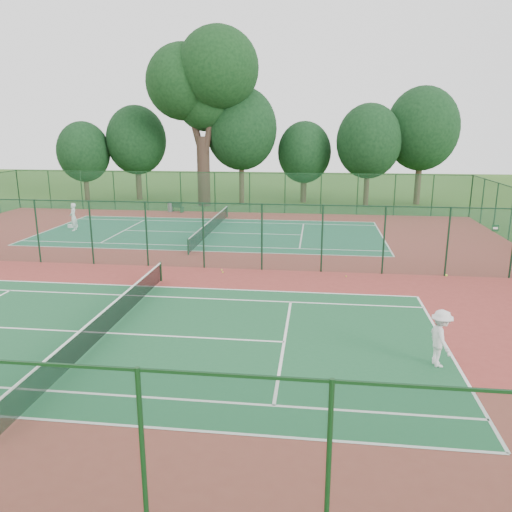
# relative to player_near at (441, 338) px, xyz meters

# --- Properties ---
(ground) EXTENTS (120.00, 120.00, 0.00)m
(ground) POSITION_rel_player_near_xyz_m (-11.28, 10.15, -0.93)
(ground) COLOR #2F591B
(ground) RESTS_ON ground
(red_pad) EXTENTS (40.00, 36.00, 0.01)m
(red_pad) POSITION_rel_player_near_xyz_m (-11.28, 10.15, -0.92)
(red_pad) COLOR maroon
(red_pad) RESTS_ON ground
(court_near) EXTENTS (23.77, 10.97, 0.01)m
(court_near) POSITION_rel_player_near_xyz_m (-11.28, 1.15, -0.91)
(court_near) COLOR #1B5631
(court_near) RESTS_ON red_pad
(court_far) EXTENTS (23.77, 10.97, 0.01)m
(court_far) POSITION_rel_player_near_xyz_m (-11.28, 19.15, -0.91)
(court_far) COLOR #1E6142
(court_far) RESTS_ON red_pad
(fence_north) EXTENTS (40.00, 0.09, 3.50)m
(fence_north) POSITION_rel_player_near_xyz_m (-11.28, 28.15, 0.83)
(fence_north) COLOR #194C29
(fence_north) RESTS_ON ground
(fence_divider) EXTENTS (40.00, 0.09, 3.50)m
(fence_divider) POSITION_rel_player_near_xyz_m (-11.28, 10.15, 0.83)
(fence_divider) COLOR #1B5237
(fence_divider) RESTS_ON ground
(tennis_net_near) EXTENTS (0.10, 12.90, 0.97)m
(tennis_net_near) POSITION_rel_player_near_xyz_m (-11.28, 1.15, -0.38)
(tennis_net_near) COLOR #133519
(tennis_net_near) RESTS_ON ground
(tennis_net_far) EXTENTS (0.10, 12.90, 0.97)m
(tennis_net_far) POSITION_rel_player_near_xyz_m (-11.28, 19.15, -0.38)
(tennis_net_far) COLOR #143922
(tennis_net_far) RESTS_ON ground
(player_near) EXTENTS (0.87, 1.27, 1.82)m
(player_near) POSITION_rel_player_near_xyz_m (0.00, 0.00, 0.00)
(player_near) COLOR silver
(player_near) RESTS_ON court_near
(player_far) EXTENTS (0.59, 0.79, 1.97)m
(player_far) POSITION_rel_player_near_xyz_m (-21.27, 18.72, 0.08)
(player_far) COLOR white
(player_far) RESTS_ON court_far
(trash_bin) EXTENTS (0.49, 0.49, 0.81)m
(trash_bin) POSITION_rel_player_near_xyz_m (-16.81, 27.75, -0.51)
(trash_bin) COLOR slate
(trash_bin) RESTS_ON red_pad
(bench) EXTENTS (1.50, 0.98, 0.90)m
(bench) POSITION_rel_player_near_xyz_m (-16.22, 27.62, -0.45)
(bench) COLOR #13381B
(bench) RESTS_ON red_pad
(kit_bag) EXTENTS (0.73, 0.44, 0.26)m
(kit_bag) POSITION_rel_player_near_xyz_m (-21.90, 19.72, -0.79)
(kit_bag) COLOR white
(kit_bag) RESTS_ON red_pad
(stray_ball_a) EXTENTS (0.07, 0.07, 0.07)m
(stray_ball_a) POSITION_rel_player_near_xyz_m (-8.72, 9.70, -0.88)
(stray_ball_a) COLOR #CFEC37
(stray_ball_a) RESTS_ON red_pad
(stray_ball_b) EXTENTS (0.07, 0.07, 0.07)m
(stray_ball_b) POSITION_rel_player_near_xyz_m (-2.35, 9.35, -0.88)
(stray_ball_b) COLOR #ADC92E
(stray_ball_b) RESTS_ON red_pad
(stray_ball_c) EXTENTS (0.08, 0.08, 0.08)m
(stray_ball_c) POSITION_rel_player_near_xyz_m (-8.58, 9.29, -0.88)
(stray_ball_c) COLOR #C0D130
(stray_ball_c) RESTS_ON red_pad
(big_tree) EXTENTS (10.42, 7.63, 16.01)m
(big_tree) POSITION_rel_player_near_xyz_m (-14.49, 31.86, 10.41)
(big_tree) COLOR #36251D
(big_tree) RESTS_ON ground
(evergreen_row) EXTENTS (39.00, 5.00, 12.00)m
(evergreen_row) POSITION_rel_player_near_xyz_m (-10.78, 34.40, -0.93)
(evergreen_row) COLOR black
(evergreen_row) RESTS_ON ground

